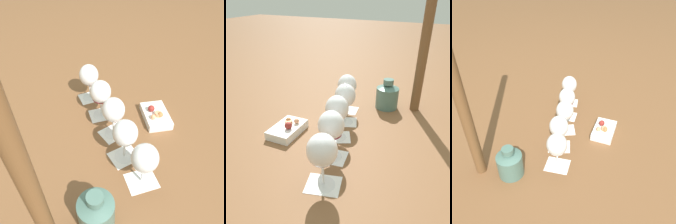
% 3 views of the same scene
% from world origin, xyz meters
% --- Properties ---
extents(ground_plane, '(8.00, 8.00, 0.00)m').
position_xyz_m(ground_plane, '(0.00, 0.00, 0.00)').
color(ground_plane, brown).
extents(tasting_card_0, '(0.11, 0.12, 0.00)m').
position_xyz_m(tasting_card_0, '(-0.25, -0.07, 0.00)').
color(tasting_card_0, white).
rests_on(tasting_card_0, ground_plane).
extents(tasting_card_1, '(0.12, 0.13, 0.00)m').
position_xyz_m(tasting_card_1, '(-0.13, -0.03, 0.00)').
color(tasting_card_1, white).
rests_on(tasting_card_1, ground_plane).
extents(tasting_card_2, '(0.13, 0.14, 0.00)m').
position_xyz_m(tasting_card_2, '(0.00, -0.01, 0.00)').
color(tasting_card_2, white).
rests_on(tasting_card_2, ground_plane).
extents(tasting_card_3, '(0.11, 0.12, 0.00)m').
position_xyz_m(tasting_card_3, '(0.12, 0.03, 0.00)').
color(tasting_card_3, white).
rests_on(tasting_card_3, ground_plane).
extents(tasting_card_4, '(0.12, 0.13, 0.00)m').
position_xyz_m(tasting_card_4, '(0.26, 0.07, 0.00)').
color(tasting_card_4, white).
rests_on(tasting_card_4, ground_plane).
extents(wine_glass_0, '(0.09, 0.09, 0.19)m').
position_xyz_m(wine_glass_0, '(-0.25, -0.07, 0.13)').
color(wine_glass_0, white).
rests_on(wine_glass_0, tasting_card_0).
extents(wine_glass_1, '(0.09, 0.09, 0.19)m').
position_xyz_m(wine_glass_1, '(-0.13, -0.03, 0.13)').
color(wine_glass_1, white).
rests_on(wine_glass_1, tasting_card_1).
extents(wine_glass_2, '(0.09, 0.09, 0.19)m').
position_xyz_m(wine_glass_2, '(0.00, -0.01, 0.13)').
color(wine_glass_2, white).
rests_on(wine_glass_2, tasting_card_2).
extents(wine_glass_3, '(0.09, 0.09, 0.19)m').
position_xyz_m(wine_glass_3, '(0.12, 0.03, 0.13)').
color(wine_glass_3, white).
rests_on(wine_glass_3, tasting_card_3).
extents(wine_glass_4, '(0.09, 0.09, 0.19)m').
position_xyz_m(wine_glass_4, '(0.26, 0.07, 0.13)').
color(wine_glass_4, white).
rests_on(wine_glass_4, tasting_card_4).
extents(ceramic_vase, '(0.11, 0.11, 0.15)m').
position_xyz_m(ceramic_vase, '(-0.37, 0.10, 0.07)').
color(ceramic_vase, '#4C7066').
rests_on(ceramic_vase, ground_plane).
extents(snack_dish, '(0.17, 0.11, 0.07)m').
position_xyz_m(snack_dish, '(0.06, -0.21, 0.02)').
color(snack_dish, white).
rests_on(snack_dish, ground_plane).
extents(umbrella_pole, '(0.04, 0.04, 0.95)m').
position_xyz_m(umbrella_pole, '(-0.40, 0.24, 0.48)').
color(umbrella_pole, brown).
rests_on(umbrella_pole, ground_plane).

